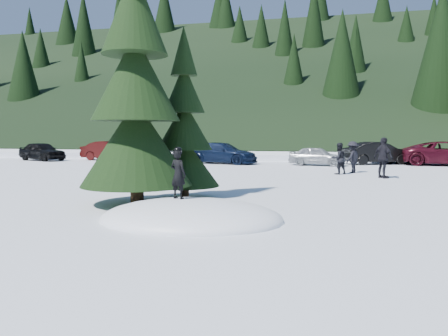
% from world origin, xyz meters
% --- Properties ---
extents(ground, '(200.00, 200.00, 0.00)m').
position_xyz_m(ground, '(0.00, 0.00, 0.00)').
color(ground, white).
rests_on(ground, ground).
extents(snow_mound, '(4.48, 3.52, 0.96)m').
position_xyz_m(snow_mound, '(0.00, 0.00, 0.00)').
color(snow_mound, silver).
rests_on(snow_mound, ground).
extents(forest_hillside, '(200.00, 60.00, 25.00)m').
position_xyz_m(forest_hillside, '(0.00, 54.00, 12.50)').
color(forest_hillside, black).
rests_on(forest_hillside, ground).
extents(spruce_tall, '(3.20, 3.20, 8.60)m').
position_xyz_m(spruce_tall, '(-2.20, 1.80, 3.32)').
color(spruce_tall, black).
rests_on(spruce_tall, ground).
extents(spruce_short, '(2.20, 2.20, 5.37)m').
position_xyz_m(spruce_short, '(-1.20, 3.20, 2.10)').
color(spruce_short, black).
rests_on(spruce_short, ground).
extents(child_skier, '(0.51, 0.42, 1.19)m').
position_xyz_m(child_skier, '(-0.35, 0.09, 1.07)').
color(child_skier, black).
rests_on(child_skier, snow_mound).
extents(adult_0, '(0.97, 0.92, 1.59)m').
position_xyz_m(adult_0, '(3.82, 12.69, 0.79)').
color(adult_0, black).
rests_on(adult_0, ground).
extents(adult_1, '(1.03, 1.16, 1.88)m').
position_xyz_m(adult_1, '(5.75, 11.13, 0.94)').
color(adult_1, black).
rests_on(adult_1, ground).
extents(adult_2, '(1.07, 1.23, 1.65)m').
position_xyz_m(adult_2, '(4.55, 13.66, 0.82)').
color(adult_2, black).
rests_on(adult_2, ground).
extents(car_0, '(4.46, 3.05, 1.41)m').
position_xyz_m(car_0, '(-17.68, 19.15, 0.70)').
color(car_0, black).
rests_on(car_0, ground).
extents(car_1, '(4.40, 1.54, 1.45)m').
position_xyz_m(car_1, '(-12.86, 20.76, 0.72)').
color(car_1, black).
rests_on(car_1, ground).
extents(car_2, '(4.85, 2.68, 1.28)m').
position_xyz_m(car_2, '(-7.80, 18.14, 0.64)').
color(car_2, '#4A4D51').
rests_on(car_2, ground).
extents(car_3, '(5.27, 3.19, 1.43)m').
position_xyz_m(car_3, '(-3.64, 18.97, 0.71)').
color(car_3, black).
rests_on(car_3, ground).
extents(car_4, '(3.78, 2.12, 1.22)m').
position_xyz_m(car_4, '(2.69, 18.53, 0.61)').
color(car_4, '#9B9FA4').
rests_on(car_4, ground).
extents(car_5, '(4.79, 3.11, 1.49)m').
position_xyz_m(car_5, '(6.60, 20.63, 0.75)').
color(car_5, black).
rests_on(car_5, ground).
extents(car_6, '(5.77, 3.10, 1.54)m').
position_xyz_m(car_6, '(10.83, 20.40, 0.77)').
color(car_6, '#400B17').
rests_on(car_6, ground).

